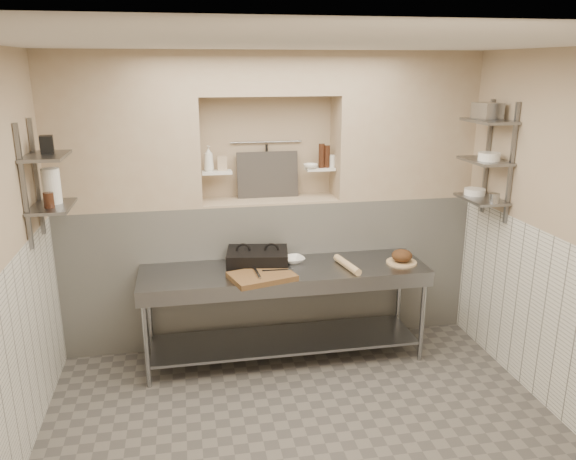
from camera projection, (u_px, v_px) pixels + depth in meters
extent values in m
cube|color=#5E5953|center=(307.00, 442.00, 4.22)|extent=(4.00, 3.90, 0.10)
cube|color=silver|center=(312.00, 34.00, 3.40)|extent=(4.00, 3.90, 0.10)
cube|color=tan|center=(266.00, 195.00, 5.69)|extent=(4.00, 0.10, 2.80)
cube|color=tan|center=(438.00, 451.00, 1.92)|extent=(4.00, 0.10, 2.80)
cube|color=silver|center=(270.00, 268.00, 5.65)|extent=(4.00, 0.40, 1.40)
cube|color=tan|center=(270.00, 200.00, 5.45)|extent=(1.30, 0.40, 0.02)
cube|color=tan|center=(123.00, 131.00, 5.02)|extent=(1.35, 0.40, 1.40)
cube|color=tan|center=(402.00, 126.00, 5.49)|extent=(1.35, 0.40, 1.40)
cube|color=tan|center=(268.00, 73.00, 5.12)|extent=(1.30, 0.40, 0.40)
cube|color=silver|center=(10.00, 380.00, 3.65)|extent=(0.02, 3.90, 1.40)
cube|color=silver|center=(558.00, 329.00, 4.36)|extent=(0.02, 3.90, 1.40)
cube|color=white|center=(217.00, 172.00, 5.28)|extent=(0.28, 0.16, 0.02)
cube|color=white|center=(320.00, 169.00, 5.46)|extent=(0.28, 0.16, 0.02)
cylinder|color=gray|center=(266.00, 142.00, 5.46)|extent=(0.70, 0.02, 0.02)
cylinder|color=black|center=(267.00, 160.00, 5.49)|extent=(0.02, 0.02, 0.30)
cube|color=#383330|center=(268.00, 175.00, 5.48)|extent=(0.60, 0.08, 0.45)
cube|color=slate|center=(37.00, 177.00, 4.52)|extent=(0.03, 0.03, 0.95)
cube|color=slate|center=(24.00, 188.00, 4.14)|extent=(0.03, 0.03, 0.95)
cube|color=slate|center=(52.00, 207.00, 4.41)|extent=(0.30, 0.50, 0.02)
cube|color=slate|center=(46.00, 156.00, 4.30)|extent=(0.30, 0.50, 0.03)
cube|color=slate|center=(487.00, 157.00, 5.21)|extent=(0.03, 0.03, 1.05)
cube|color=slate|center=(511.00, 164.00, 4.83)|extent=(0.03, 0.03, 1.05)
cube|color=slate|center=(481.00, 199.00, 5.10)|extent=(0.30, 0.50, 0.02)
cube|color=slate|center=(485.00, 161.00, 5.00)|extent=(0.30, 0.50, 0.02)
cube|color=slate|center=(489.00, 121.00, 4.90)|extent=(0.30, 0.50, 0.03)
cube|color=gray|center=(284.00, 270.00, 5.09)|extent=(2.60, 0.70, 0.04)
cube|color=gray|center=(284.00, 340.00, 5.29)|extent=(2.45, 0.60, 0.03)
cube|color=gray|center=(291.00, 290.00, 4.80)|extent=(2.60, 0.02, 0.12)
cylinder|color=gray|center=(146.00, 342.00, 4.73)|extent=(0.04, 0.04, 0.86)
cylinder|color=gray|center=(149.00, 313.00, 5.27)|extent=(0.04, 0.04, 0.86)
cylinder|color=gray|center=(422.00, 318.00, 5.17)|extent=(0.04, 0.04, 0.86)
cylinder|color=gray|center=(399.00, 294.00, 5.71)|extent=(0.04, 0.04, 0.86)
cube|color=black|center=(258.00, 261.00, 5.13)|extent=(0.60, 0.48, 0.10)
cube|color=black|center=(257.00, 253.00, 5.11)|extent=(0.60, 0.48, 0.05)
cube|color=brown|center=(262.00, 276.00, 4.82)|extent=(0.61, 0.50, 0.05)
cube|color=gray|center=(277.00, 270.00, 4.90)|extent=(0.27, 0.04, 0.01)
cylinder|color=gray|center=(257.00, 273.00, 4.82)|extent=(0.04, 0.27, 0.02)
imported|color=white|center=(293.00, 260.00, 5.23)|extent=(0.25, 0.25, 0.05)
cylinder|color=tan|center=(347.00, 265.00, 5.08)|extent=(0.14, 0.44, 0.07)
cylinder|color=tan|center=(402.00, 262.00, 5.22)|extent=(0.28, 0.28, 0.02)
ellipsoid|color=#4C2D19|center=(402.00, 256.00, 5.20)|extent=(0.19, 0.19, 0.11)
imported|color=white|center=(209.00, 158.00, 5.24)|extent=(0.12, 0.12, 0.24)
cube|color=tan|center=(222.00, 163.00, 5.31)|extent=(0.09, 0.09, 0.13)
imported|color=white|center=(311.00, 166.00, 5.40)|extent=(0.18, 0.18, 0.04)
cylinder|color=#32190E|center=(327.00, 156.00, 5.43)|extent=(0.06, 0.06, 0.21)
cylinder|color=#32190E|center=(322.00, 156.00, 5.41)|extent=(0.06, 0.06, 0.23)
cylinder|color=white|center=(332.00, 161.00, 5.48)|extent=(0.07, 0.07, 0.12)
cylinder|color=white|center=(52.00, 186.00, 4.43)|extent=(0.14, 0.14, 0.28)
cylinder|color=#32190E|center=(49.00, 200.00, 4.32)|extent=(0.08, 0.08, 0.12)
cube|color=black|center=(47.00, 144.00, 4.34)|extent=(0.11, 0.11, 0.14)
cylinder|color=white|center=(475.00, 192.00, 5.20)|extent=(0.19, 0.19, 0.06)
cylinder|color=gray|center=(494.00, 198.00, 4.88)|extent=(0.09, 0.09, 0.09)
cylinder|color=white|center=(489.00, 157.00, 4.93)|extent=(0.19, 0.19, 0.07)
cube|color=gray|center=(488.00, 111.00, 4.91)|extent=(0.21, 0.25, 0.14)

